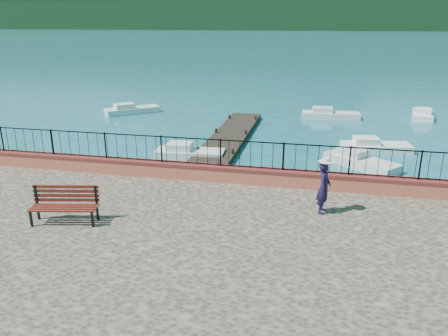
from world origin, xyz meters
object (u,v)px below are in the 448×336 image
at_px(boat_1, 362,159).
at_px(boat_4, 331,113).
at_px(boat_3, 132,108).
at_px(boat_0, 190,150).
at_px(person, 324,188).
at_px(boat_2, 376,144).
at_px(boat_5, 423,112).
at_px(park_bench, 65,212).

height_order(boat_1, boat_4, same).
bearing_deg(boat_4, boat_3, -178.76).
bearing_deg(boat_3, boat_0, -93.89).
distance_m(person, boat_3, 22.75).
bearing_deg(boat_1, boat_0, -136.38).
bearing_deg(boat_2, boat_0, -170.85).
distance_m(person, boat_0, 10.47).
distance_m(boat_0, boat_4, 13.32).
bearing_deg(boat_4, boat_0, -126.63).
relative_size(boat_0, boat_4, 0.87).
relative_size(boat_1, boat_3, 0.90).
relative_size(boat_1, boat_2, 1.01).
bearing_deg(boat_2, boat_5, 56.39).
distance_m(person, boat_4, 19.33).
relative_size(person, boat_0, 0.46).
xyz_separation_m(person, boat_3, (-13.96, 17.88, -1.60)).
height_order(boat_0, boat_2, same).
xyz_separation_m(boat_2, boat_3, (-16.81, 6.65, 0.00)).
distance_m(boat_0, boat_3, 12.34).
bearing_deg(boat_4, boat_2, -78.55).
bearing_deg(boat_4, person, -95.94).
height_order(boat_0, boat_5, same).
bearing_deg(park_bench, boat_0, 75.27).
bearing_deg(boat_3, boat_4, -35.48).
xyz_separation_m(park_bench, boat_5, (14.23, 23.01, -1.11)).
distance_m(park_bench, boat_4, 22.91).
bearing_deg(person, park_bench, 117.39).
bearing_deg(boat_0, boat_3, 122.95).
bearing_deg(boat_5, boat_2, 165.87).
xyz_separation_m(park_bench, boat_0, (0.63, 10.28, -1.11)).
xyz_separation_m(person, boat_2, (2.85, 11.24, -1.60)).
relative_size(boat_0, boat_1, 0.96).
relative_size(boat_0, boat_2, 0.97).
relative_size(park_bench, boat_4, 0.49).
relative_size(person, boat_4, 0.40).
bearing_deg(boat_1, boat_3, -170.01).
bearing_deg(person, boat_2, -4.30).
bearing_deg(boat_1, person, -61.91).
height_order(park_bench, boat_4, park_bench).
height_order(person, boat_1, person).
relative_size(boat_3, boat_4, 1.00).
bearing_deg(boat_0, boat_2, 14.89).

